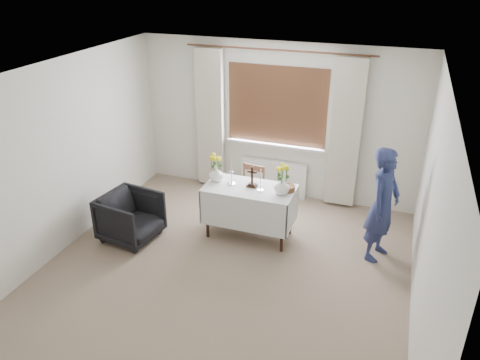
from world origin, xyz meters
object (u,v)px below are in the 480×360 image
person (383,205)px  flower_vase_left (216,174)px  wooden_cross (252,177)px  altar_table (249,212)px  flower_vase_right (282,186)px  wooden_chair (249,194)px  armchair (131,217)px

person → flower_vase_left: 2.27m
person → wooden_cross: 1.74m
altar_table → person: size_ratio=0.81×
flower_vase_left → flower_vase_right: flower_vase_right is taller
wooden_chair → person: 1.99m
altar_table → person: 1.80m
flower_vase_left → wooden_chair: bearing=49.9°
altar_table → person: (1.76, 0.09, 0.39)m
wooden_chair → flower_vase_right: (0.62, -0.49, 0.46)m
wooden_chair → wooden_cross: size_ratio=2.77×
wooden_chair → person: size_ratio=0.54×
person → wooden_chair: bearing=98.6°
person → wooden_cross: person is taller
altar_table → flower_vase_left: bearing=174.3°
wooden_chair → flower_vase_right: flower_vase_right is taller
flower_vase_right → wooden_chair: bearing=141.9°
altar_table → armchair: bearing=-157.8°
wooden_chair → flower_vase_right: 0.91m
altar_table → flower_vase_left: flower_vase_left is taller
person → altar_table: bearing=112.4°
flower_vase_left → wooden_cross: bearing=-1.4°
altar_table → flower_vase_left: size_ratio=5.95×
altar_table → armchair: size_ratio=1.67×
altar_table → flower_vase_right: 0.67m
wooden_cross → flower_vase_right: bearing=-6.7°
flower_vase_right → wooden_cross: bearing=171.4°
armchair → wooden_cross: 1.79m
altar_table → wooden_chair: bearing=109.7°
wooden_cross → flower_vase_left: wooden_cross is taller
altar_table → wooden_cross: wooden_cross is taller
wooden_chair → armchair: wooden_chair is taller
wooden_chair → wooden_cross: (0.19, -0.42, 0.50)m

